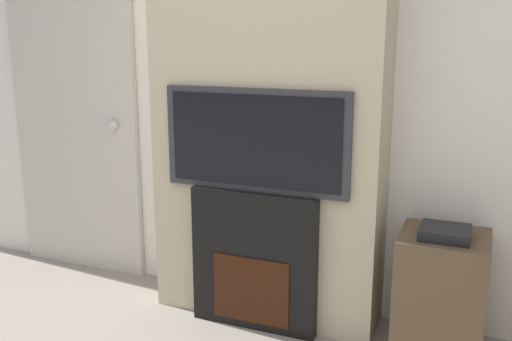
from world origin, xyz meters
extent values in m
cube|color=silver|center=(0.00, 2.03, 1.35)|extent=(6.00, 0.06, 2.70)
cube|color=#BCAD8E|center=(0.00, 1.84, 1.35)|extent=(1.23, 0.33, 2.70)
cube|color=black|center=(0.00, 1.67, 0.37)|extent=(0.68, 0.14, 0.74)
cube|color=#33160A|center=(0.00, 1.60, 0.22)|extent=(0.42, 0.01, 0.36)
cube|color=#2D2D33|center=(0.00, 1.67, 1.00)|extent=(0.97, 0.06, 0.52)
cube|color=black|center=(0.00, 1.64, 1.00)|extent=(0.90, 0.01, 0.46)
cube|color=brown|center=(0.92, 1.74, 0.30)|extent=(0.41, 0.39, 0.61)
cube|color=black|center=(0.92, 1.70, 0.63)|extent=(0.22, 0.21, 0.05)
cube|color=#BCB7AD|center=(-1.38, 1.98, 1.02)|extent=(0.93, 0.04, 2.04)
sphere|color=silver|center=(-1.05, 1.94, 0.98)|extent=(0.06, 0.06, 0.06)
camera|label=1|loc=(1.07, -0.91, 1.51)|focal=40.00mm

